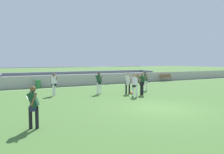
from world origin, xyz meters
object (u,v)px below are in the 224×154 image
object	(u,v)px
bench_near_wall_gap	(142,78)
player_white_wide_left	(135,83)
trash_bin	(38,84)
player_white_deep_cover	(54,82)
bleacher_stand	(85,77)
player_dark_pressing_high	(99,81)
player_white_trailing_run	(128,81)
player_dark_challenging	(142,82)
bench_far_right	(166,77)
player_dark_overlapping	(145,79)
soccer_ball	(132,93)
player_dark_on_ball	(33,104)

from	to	relation	value
bench_near_wall_gap	player_white_wide_left	world-z (taller)	player_white_wide_left
trash_bin	player_white_deep_cover	xyz separation A→B (m)	(0.37, -5.11, 0.59)
bleacher_stand	player_dark_pressing_high	bearing A→B (deg)	-103.64
trash_bin	player_white_trailing_run	distance (m)	8.98
player_dark_challenging	bench_far_right	bearing A→B (deg)	39.69
bench_far_right	player_dark_pressing_high	bearing A→B (deg)	-154.12
player_white_trailing_run	player_white_deep_cover	world-z (taller)	player_white_deep_cover
bench_far_right	player_dark_overlapping	size ratio (longest dim) A/B	1.10
player_white_wide_left	player_white_trailing_run	xyz separation A→B (m)	(0.27, 1.39, 0.02)
bleacher_stand	bench_near_wall_gap	size ratio (longest dim) A/B	10.02
player_dark_challenging	soccer_ball	size ratio (longest dim) A/B	7.61
bench_far_right	trash_bin	xyz separation A→B (m)	(-15.80, 0.03, -0.15)
trash_bin	player_white_wide_left	distance (m)	9.93
bench_far_right	player_dark_challenging	world-z (taller)	player_dark_challenging
player_dark_challenging	player_dark_on_ball	bearing A→B (deg)	-150.13
trash_bin	player_white_wide_left	size ratio (longest dim) A/B	0.49
player_white_deep_cover	soccer_ball	size ratio (longest dim) A/B	7.53
soccer_ball	player_dark_overlapping	bearing A→B (deg)	30.98
player_dark_overlapping	player_white_deep_cover	world-z (taller)	player_white_deep_cover
player_dark_overlapping	player_white_wide_left	bearing A→B (deg)	-138.32
trash_bin	player_dark_on_ball	bearing A→B (deg)	-99.16
bleacher_stand	player_dark_pressing_high	world-z (taller)	bleacher_stand
player_white_trailing_run	player_dark_on_ball	bearing A→B (deg)	-143.34
player_white_wide_left	player_white_deep_cover	distance (m)	6.01
trash_bin	bench_near_wall_gap	bearing A→B (deg)	-0.13
player_dark_overlapping	player_white_deep_cover	bearing A→B (deg)	173.64
soccer_ball	player_dark_on_ball	bearing A→B (deg)	-145.71
player_white_wide_left	soccer_ball	distance (m)	1.32
bleacher_stand	player_dark_pressing_high	xyz separation A→B (m)	(-2.09, -8.62, 0.27)
bleacher_stand	soccer_ball	distance (m)	10.04
trash_bin	player_dark_challenging	world-z (taller)	player_dark_challenging
player_white_trailing_run	soccer_ball	world-z (taller)	player_white_trailing_run
bench_near_wall_gap	player_white_trailing_run	bearing A→B (deg)	-132.40
player_white_wide_left	soccer_ball	bearing A→B (deg)	69.77
trash_bin	player_dark_on_ball	world-z (taller)	player_dark_on_ball
bench_near_wall_gap	player_white_deep_cover	xyz separation A→B (m)	(-11.63, -5.08, 0.44)
player_dark_pressing_high	player_white_deep_cover	bearing A→B (deg)	166.58
player_white_wide_left	player_dark_on_ball	bearing A→B (deg)	-149.61
player_white_trailing_run	player_dark_pressing_high	size ratio (longest dim) A/B	0.96
player_dark_on_ball	player_dark_pressing_high	size ratio (longest dim) A/B	0.96
bench_far_right	trash_bin	size ratio (longest dim) A/B	2.30
bench_far_right	player_white_deep_cover	bearing A→B (deg)	-161.78
bench_far_right	player_white_wide_left	world-z (taller)	player_white_wide_left
bleacher_stand	player_dark_overlapping	bearing A→B (deg)	-75.33
bench_near_wall_gap	player_white_deep_cover	bearing A→B (deg)	-156.41
player_dark_pressing_high	player_dark_overlapping	bearing A→B (deg)	-0.83
player_dark_challenging	soccer_ball	bearing A→B (deg)	139.63
player_dark_pressing_high	soccer_ball	world-z (taller)	player_dark_pressing_high
bleacher_stand	player_dark_challenging	size ratio (longest dim) A/B	10.76
bleacher_stand	bench_far_right	world-z (taller)	bleacher_stand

